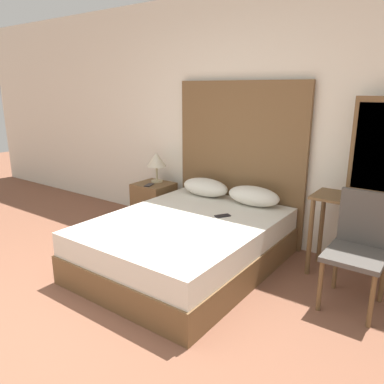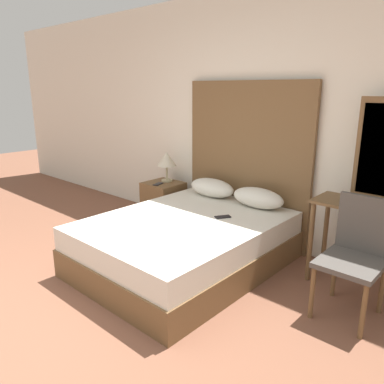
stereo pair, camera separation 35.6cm
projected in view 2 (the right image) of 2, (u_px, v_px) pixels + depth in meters
ground_plane at (2, 348)px, 2.52m from camera, size 16.00×16.00×0.00m
wall_back at (245, 120)px, 4.15m from camera, size 10.00×0.06×2.70m
bed at (185, 243)px, 3.62m from camera, size 1.50×1.94×0.48m
headboard at (246, 163)px, 4.16m from camera, size 1.57×0.05×1.77m
pillow_left at (212, 188)px, 4.29m from camera, size 0.58×0.28×0.21m
pillow_right at (258, 198)px, 3.89m from camera, size 0.58×0.28×0.21m
phone_on_bed at (223, 217)px, 3.61m from camera, size 0.14×0.16×0.01m
nightstand at (164, 203)px, 4.79m from camera, size 0.44×0.42×0.54m
table_lamp at (167, 160)px, 4.71m from camera, size 0.25×0.25×0.38m
phone_on_nightstand at (158, 184)px, 4.63m from camera, size 0.11×0.16×0.01m
vanity_desk at (370, 224)px, 3.10m from camera, size 0.94×0.41×0.76m
chair at (356, 250)px, 2.82m from camera, size 0.43×0.48×0.91m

